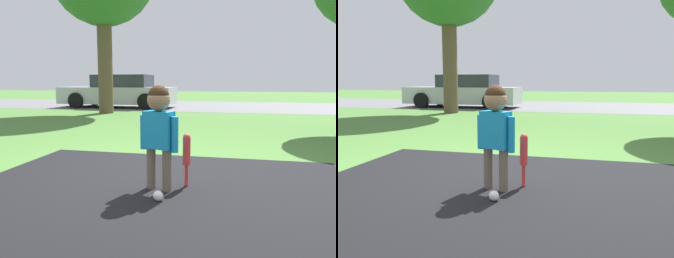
# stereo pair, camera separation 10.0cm
# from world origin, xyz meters

# --- Properties ---
(ground_plane) EXTENTS (60.00, 60.00, 0.00)m
(ground_plane) POSITION_xyz_m (0.00, 0.00, 0.00)
(ground_plane) COLOR #477533
(street_strip) EXTENTS (40.00, 6.00, 0.01)m
(street_strip) POSITION_xyz_m (0.00, 10.57, 0.00)
(street_strip) COLOR slate
(street_strip) RESTS_ON ground
(child) EXTENTS (0.40, 0.23, 1.02)m
(child) POSITION_xyz_m (0.40, -0.49, 0.66)
(child) COLOR #6B5B4C
(child) RESTS_ON ground
(baseball_bat) EXTENTS (0.08, 0.08, 0.54)m
(baseball_bat) POSITION_xyz_m (0.64, -0.33, 0.35)
(baseball_bat) COLOR red
(baseball_bat) RESTS_ON ground
(sports_ball) EXTENTS (0.09, 0.09, 0.09)m
(sports_ball) POSITION_xyz_m (0.47, -0.78, 0.05)
(sports_ball) COLOR white
(sports_ball) RESTS_ON ground
(parked_car) EXTENTS (4.55, 1.85, 1.30)m
(parked_car) POSITION_xyz_m (-3.65, 8.95, 0.61)
(parked_car) COLOR #B7B7BC
(parked_car) RESTS_ON ground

